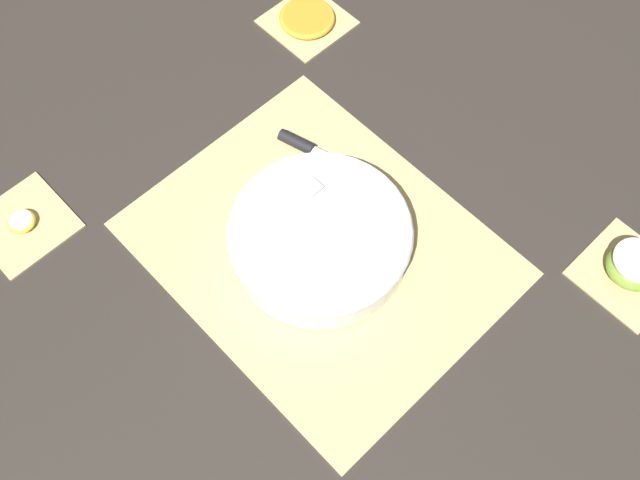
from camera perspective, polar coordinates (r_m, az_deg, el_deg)
The scene contains 10 objects.
ground_plane at distance 1.03m, azimuth 0.00°, elevation -0.72°, with size 6.00×6.00×0.00m, color #2D2823.
bamboo_mat_center at distance 1.03m, azimuth 0.00°, elevation -0.64°, with size 0.47×0.38×0.01m.
coaster_mat_near_left at distance 1.09m, azimuth 22.35°, elevation -2.38°, with size 0.12×0.12×0.01m.
coaster_mat_near_right at distance 1.27m, azimuth -0.99°, elevation 16.32°, with size 0.12×0.12×0.01m.
coaster_mat_far_right at distance 1.12m, azimuth -21.66°, elevation 1.15°, with size 0.12×0.12×0.01m.
fruit_salad_bowl at distance 1.00m, azimuth -0.01°, elevation 0.25°, with size 0.25×0.25×0.06m.
paring_knife at distance 1.10m, azimuth -1.48°, elevation 7.32°, with size 0.14×0.05×0.02m.
apple_half at distance 1.07m, azimuth 22.78°, elevation -1.84°, with size 0.07×0.07×0.04m.
orange_slice_whole at distance 1.27m, azimuth -1.00°, elevation 16.57°, with size 0.09×0.09×0.01m.
banana_coin_single at distance 1.12m, azimuth -21.79°, elevation 1.33°, with size 0.04×0.04×0.01m.
Camera 1 is at (-0.34, 0.32, 0.92)m, focal length 42.00 mm.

